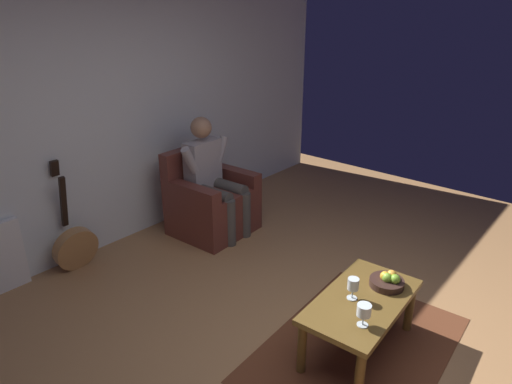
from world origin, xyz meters
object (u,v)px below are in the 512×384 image
Objects in this scene: armchair at (211,203)px; fruit_bowl at (388,281)px; wine_glass_near at (353,285)px; guitar at (75,245)px; person_seated at (212,174)px; coffee_table at (361,307)px; wine_glass_far at (364,311)px.

armchair is 3.70× the size of fruit_bowl.
wine_glass_near is at bearing 69.56° from armchair.
guitar reaches higher than wine_glass_near.
armchair is at bearing -90.00° from person_seated.
guitar is (0.70, -2.48, -0.12)m from coffee_table.
wine_glass_far is at bearing 42.63° from wine_glass_near.
coffee_table is 0.94× the size of guitar.
coffee_table is 2.58m from guitar.
person_seated is 5.11× the size of fruit_bowl.
person_seated is at bearing -99.98° from fruit_bowl.
armchair is 0.87× the size of guitar.
wine_glass_near is 0.32m from fruit_bowl.
armchair is 2.18m from coffee_table.
armchair is 2.14m from wine_glass_near.
fruit_bowl is (0.37, 2.14, 0.14)m from armchair.
armchair is at bearing 163.56° from guitar.
wine_glass_near reaches higher than coffee_table.
wine_glass_near reaches higher than fruit_bowl.
wine_glass_far reaches higher than fruit_bowl.
armchair is 2.18m from fruit_bowl.
wine_glass_near is 0.65× the size of fruit_bowl.
wine_glass_near is at bearing -137.37° from wine_glass_far.
coffee_table is 4.02× the size of fruit_bowl.
wine_glass_far is at bearing 100.09° from guitar.
guitar is 2.66m from wine_glass_far.
wine_glass_near is at bearing 105.38° from guitar.
fruit_bowl is at bearing 77.58° from person_seated.
fruit_bowl is (-0.29, 0.11, -0.06)m from wine_glass_near.
guitar is 6.83× the size of wine_glass_far.
coffee_table is at bearing -151.56° from wine_glass_far.
fruit_bowl is at bearing 158.56° from wine_glass_near.
person_seated is 2.16m from coffee_table.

